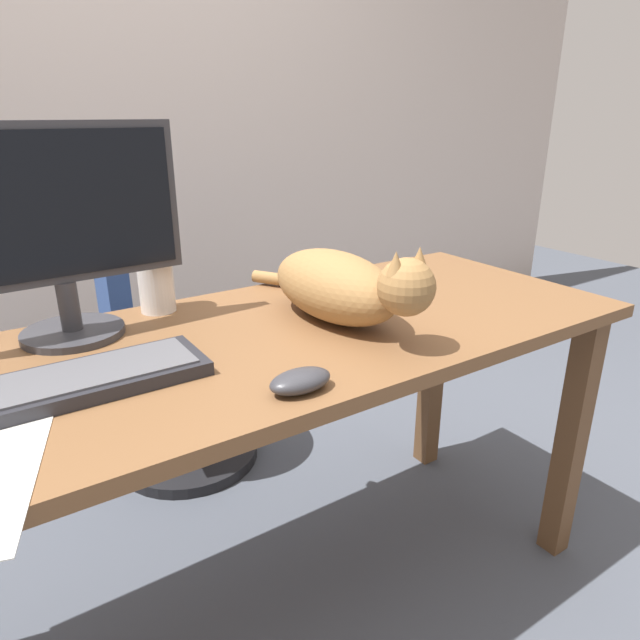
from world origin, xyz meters
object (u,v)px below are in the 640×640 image
at_px(computer_mouse, 300,381).
at_px(water_bottle, 154,267).
at_px(office_chair, 165,361).
at_px(keyboard, 70,383).
at_px(monitor, 56,225).
at_px(cat, 342,286).

bearing_deg(computer_mouse, water_bottle, 97.22).
relative_size(office_chair, keyboard, 2.06).
bearing_deg(monitor, computer_mouse, -60.38).
bearing_deg(office_chair, computer_mouse, -94.53).
height_order(office_chair, monitor, monitor).
bearing_deg(computer_mouse, monitor, 119.62).
bearing_deg(cat, keyboard, -178.15).
height_order(office_chair, computer_mouse, office_chair).
xyz_separation_m(keyboard, water_bottle, (0.25, 0.31, 0.09)).
relative_size(office_chair, monitor, 1.89).
height_order(cat, computer_mouse, cat).
bearing_deg(monitor, office_chair, 57.52).
relative_size(cat, water_bottle, 2.76).
distance_m(monitor, computer_mouse, 0.57).
relative_size(office_chair, computer_mouse, 8.26).
relative_size(office_chair, cat, 1.48).
bearing_deg(computer_mouse, office_chair, 85.47).
xyz_separation_m(cat, water_bottle, (-0.31, 0.29, 0.02)).
relative_size(office_chair, water_bottle, 4.08).
distance_m(monitor, cat, 0.57).
height_order(cat, water_bottle, water_bottle).
bearing_deg(cat, monitor, 155.28).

